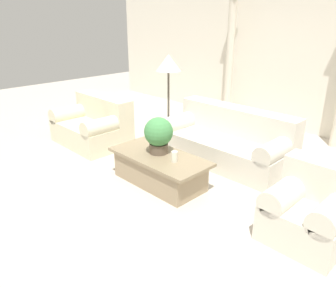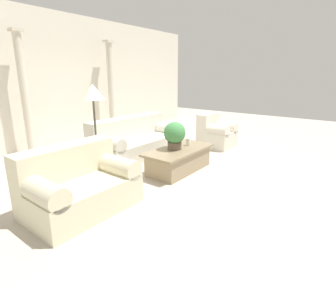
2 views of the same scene
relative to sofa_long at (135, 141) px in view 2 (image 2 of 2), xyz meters
The scene contains 11 objects.
ground_plane 0.93m from the sofa_long, 110.33° to the right, with size 16.00×16.00×0.00m, color #BCB2A3.
wall_back 2.60m from the sofa_long, 97.69° to the left, with size 10.00×0.06×3.20m.
sofa_long is the anchor object (origin of this frame).
loveseat 2.42m from the sofa_long, 153.79° to the right, with size 1.37×0.92×0.84m.
coffee_table 1.33m from the sofa_long, 98.39° to the right, with size 1.43×0.68×0.42m.
potted_plant 1.33m from the sofa_long, 101.69° to the right, with size 0.40×0.40×0.50m.
pillar_candle 1.33m from the sofa_long, 85.51° to the right, with size 0.08×0.08×0.14m.
floor_lamp 1.57m from the sofa_long, behind, with size 0.42×0.42×1.59m.
column_left 2.54m from the sofa_long, 126.23° to the left, with size 0.23×0.23×2.63m.
column_right 2.35m from the sofa_long, 62.19° to the left, with size 0.23×0.23×2.63m.
armchair 2.05m from the sofa_long, 30.14° to the right, with size 0.77×0.77×0.80m.
Camera 2 is at (-3.69, -3.14, 1.75)m, focal length 28.00 mm.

